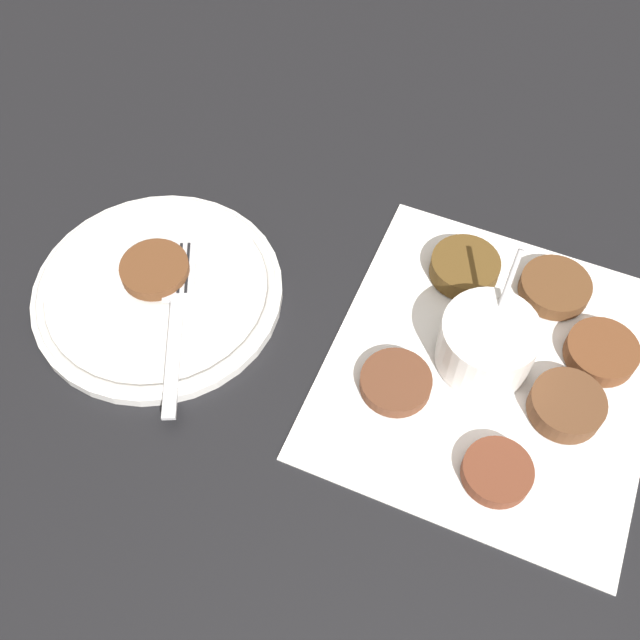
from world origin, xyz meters
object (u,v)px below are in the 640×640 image
at_px(serving_plate, 158,291).
at_px(fritter_on_plate, 155,270).
at_px(sauce_bowl, 483,343).
at_px(fork, 178,302).

bearing_deg(serving_plate, fritter_on_plate, 30.33).
xyz_separation_m(sauce_bowl, fritter_on_plate, (-0.04, 0.31, -0.00)).
relative_size(serving_plate, fork, 1.29).
distance_m(fritter_on_plate, fork, 0.04).
height_order(sauce_bowl, fritter_on_plate, sauce_bowl).
bearing_deg(sauce_bowl, fork, 103.31).
distance_m(sauce_bowl, fritter_on_plate, 0.31).
xyz_separation_m(sauce_bowl, fork, (-0.06, 0.27, -0.01)).
bearing_deg(fritter_on_plate, fork, -121.28).
distance_m(sauce_bowl, serving_plate, 0.31).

